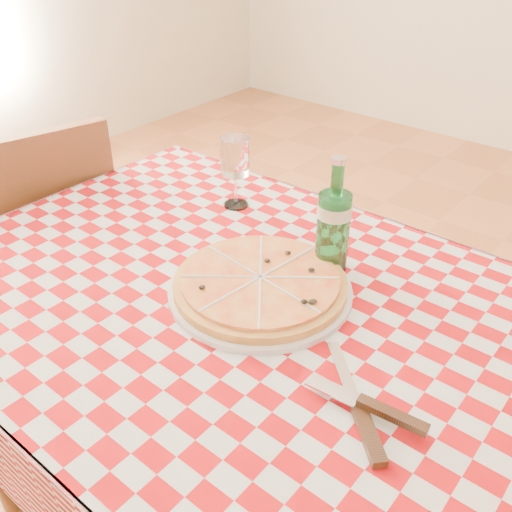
% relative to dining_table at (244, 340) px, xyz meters
% --- Properties ---
extents(dining_table, '(1.20, 0.80, 0.75)m').
position_rel_dining_table_xyz_m(dining_table, '(0.00, 0.00, 0.00)').
color(dining_table, brown).
rests_on(dining_table, ground).
extents(tablecloth, '(1.30, 0.90, 0.01)m').
position_rel_dining_table_xyz_m(tablecloth, '(0.00, 0.00, 0.09)').
color(tablecloth, '#A70A0E').
rests_on(tablecloth, dining_table).
extents(chair_far, '(0.49, 0.49, 0.90)m').
position_rel_dining_table_xyz_m(chair_far, '(-0.81, 0.05, -0.14)').
color(chair_far, brown).
rests_on(chair_far, ground).
extents(pizza_plate, '(0.39, 0.39, 0.05)m').
position_rel_dining_table_xyz_m(pizza_plate, '(0.01, 0.04, 0.12)').
color(pizza_plate, gold).
rests_on(pizza_plate, tablecloth).
extents(water_bottle, '(0.07, 0.07, 0.24)m').
position_rel_dining_table_xyz_m(water_bottle, '(0.07, 0.19, 0.22)').
color(water_bottle, '#1A6B2F').
rests_on(water_bottle, tablecloth).
extents(wine_glass, '(0.07, 0.07, 0.17)m').
position_rel_dining_table_xyz_m(wine_glass, '(-0.26, 0.28, 0.18)').
color(wine_glass, white).
rests_on(wine_glass, tablecloth).
extents(cutlery, '(0.31, 0.28, 0.03)m').
position_rel_dining_table_xyz_m(cutlery, '(0.30, -0.10, 0.11)').
color(cutlery, silver).
rests_on(cutlery, tablecloth).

